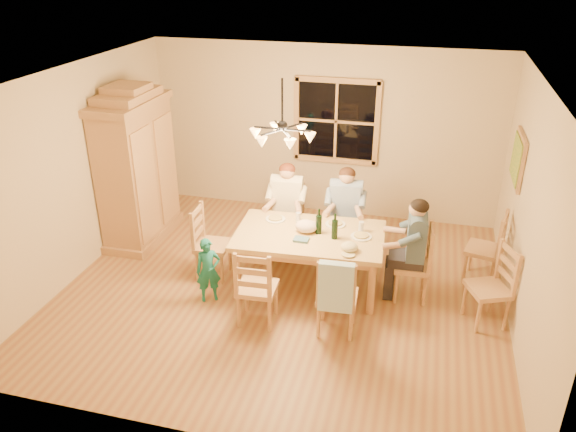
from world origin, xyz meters
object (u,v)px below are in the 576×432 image
(chair_far_right, at_px, (344,237))
(armoire, at_px, (137,171))
(chair_near_right, at_px, (337,308))
(dining_table, at_px, (309,241))
(chair_end_left, at_px, (213,256))
(adult_slate_man, at_px, (415,237))
(chair_near_left, at_px, (258,299))
(chair_spare_back, at_px, (482,260))
(chair_spare_front, at_px, (486,300))
(wine_bottle_a, at_px, (319,221))
(wine_bottle_b, at_px, (335,226))
(chandelier, at_px, (282,134))
(adult_plaid_man, at_px, (346,202))
(chair_far_left, at_px, (287,232))
(chair_end_right, at_px, (411,276))
(adult_woman, at_px, (287,197))
(child, at_px, (208,270))

(chair_far_right, bearing_deg, armoire, -0.42)
(armoire, height_order, chair_near_right, armoire)
(dining_table, distance_m, chair_end_left, 1.33)
(adult_slate_man, bearing_deg, chair_far_right, 46.64)
(chair_near_left, distance_m, chair_spare_back, 3.02)
(chair_near_left, xyz_separation_m, chair_near_right, (0.92, 0.05, 0.00))
(chair_spare_front, bearing_deg, chair_end_left, 63.36)
(chair_near_left, xyz_separation_m, chair_spare_back, (2.56, 1.60, 0.00))
(wine_bottle_a, bearing_deg, wine_bottle_b, -21.33)
(chandelier, relative_size, wine_bottle_a, 2.33)
(chair_far_right, distance_m, adult_plaid_man, 0.54)
(armoire, relative_size, chair_far_left, 2.32)
(wine_bottle_a, bearing_deg, chair_spare_back, 18.03)
(chair_far_right, relative_size, adult_slate_man, 1.13)
(wine_bottle_b, distance_m, chair_spare_front, 1.94)
(chair_far_left, relative_size, adult_plaid_man, 1.13)
(chair_far_right, relative_size, chair_end_right, 1.00)
(chair_near_right, relative_size, adult_woman, 1.13)
(chair_spare_front, bearing_deg, chandelier, 64.36)
(chair_near_right, bearing_deg, chandelier, 136.93)
(chair_near_right, relative_size, child, 1.19)
(adult_woman, relative_size, child, 1.05)
(chair_far_left, height_order, wine_bottle_b, wine_bottle_b)
(chair_far_right, xyz_separation_m, adult_woman, (-0.82, -0.05, 0.54))
(chair_far_left, relative_size, chair_end_right, 1.00)
(chair_end_right, bearing_deg, armoire, 77.29)
(dining_table, bearing_deg, wine_bottle_b, -8.28)
(chair_far_right, height_order, chair_end_right, same)
(wine_bottle_a, relative_size, chair_spare_back, 0.33)
(dining_table, relative_size, wine_bottle_a, 5.76)
(chair_far_left, relative_size, wine_bottle_a, 3.00)
(chair_end_left, relative_size, child, 1.19)
(adult_slate_man, relative_size, chair_spare_back, 0.88)
(chair_end_right, xyz_separation_m, wine_bottle_b, (-0.96, -0.12, 0.62))
(chair_spare_back, bearing_deg, adult_woman, 100.60)
(wine_bottle_a, relative_size, child, 0.40)
(adult_woman, relative_size, adult_slate_man, 1.00)
(chair_near_right, height_order, chair_end_right, same)
(adult_slate_man, height_order, chair_spare_back, adult_slate_man)
(chair_end_left, xyz_separation_m, chair_spare_back, (3.43, 0.77, 0.00))
(wine_bottle_a, xyz_separation_m, child, (-1.23, -0.65, -0.51))
(child, bearing_deg, chair_end_right, -13.76)
(chair_spare_front, bearing_deg, chair_far_right, 34.58)
(chandelier, distance_m, adult_slate_man, 2.02)
(armoire, xyz_separation_m, chair_end_right, (4.00, -0.67, -0.75))
(adult_plaid_man, distance_m, chair_spare_front, 2.24)
(adult_slate_man, bearing_deg, wine_bottle_b, 93.85)
(chair_far_left, distance_m, chair_far_right, 0.82)
(chandelier, relative_size, child, 0.92)
(dining_table, xyz_separation_m, chair_end_left, (-1.28, -0.07, -0.36))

